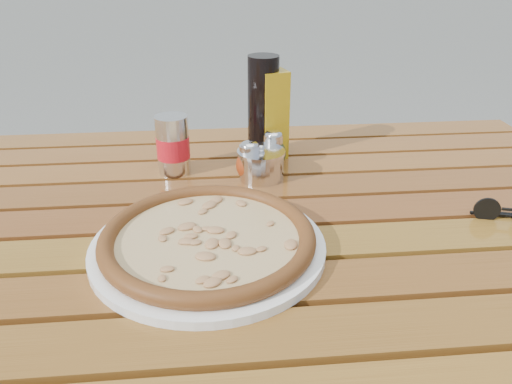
{
  "coord_description": "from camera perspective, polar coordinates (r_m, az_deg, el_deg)",
  "views": [
    {
      "loc": [
        -0.08,
        -0.77,
        1.18
      ],
      "look_at": [
        0.0,
        0.02,
        0.78
      ],
      "focal_mm": 35.0,
      "sensor_mm": 36.0,
      "label": 1
    }
  ],
  "objects": [
    {
      "name": "table",
      "position": [
        0.92,
        0.12,
        -6.48
      ],
      "size": [
        1.4,
        0.9,
        0.75
      ],
      "color": "#39200D",
      "rests_on": "ground"
    },
    {
      "name": "pizza",
      "position": [
        0.77,
        -5.53,
        -5.21
      ],
      "size": [
        0.38,
        0.38,
        0.03
      ],
      "rotation": [
        0.0,
        0.0,
        0.16
      ],
      "color": "beige",
      "rests_on": "plate"
    },
    {
      "name": "olive_oil_cruet",
      "position": [
        1.08,
        1.93,
        8.89
      ],
      "size": [
        0.07,
        0.07,
        0.21
      ],
      "rotation": [
        0.0,
        0.0,
        0.27
      ],
      "color": "#B08912",
      "rests_on": "table"
    },
    {
      "name": "parmesan_tin",
      "position": [
        1.0,
        0.59,
        3.23
      ],
      "size": [
        0.12,
        0.12,
        0.07
      ],
      "rotation": [
        0.0,
        0.0,
        0.28
      ],
      "color": "silver",
      "rests_on": "table"
    },
    {
      "name": "dark_bottle",
      "position": [
        1.08,
        0.82,
        9.6
      ],
      "size": [
        0.09,
        0.09,
        0.22
      ],
      "primitive_type": "cylinder",
      "rotation": [
        0.0,
        0.0,
        0.43
      ],
      "color": "black",
      "rests_on": "table"
    },
    {
      "name": "sunglasses",
      "position": [
        0.95,
        26.69,
        -2.05
      ],
      "size": [
        0.11,
        0.05,
        0.04
      ],
      "rotation": [
        0.0,
        0.0,
        -0.28
      ],
      "color": "black",
      "rests_on": "table"
    },
    {
      "name": "pepper_shaker",
      "position": [
        0.99,
        -0.75,
        3.53
      ],
      "size": [
        0.07,
        0.07,
        0.08
      ],
      "rotation": [
        0.0,
        0.0,
        0.23
      ],
      "color": "#A23812",
      "rests_on": "table"
    },
    {
      "name": "soda_can",
      "position": [
        1.03,
        -9.46,
        5.29
      ],
      "size": [
        0.08,
        0.08,
        0.12
      ],
      "rotation": [
        0.0,
        0.0,
        -0.25
      ],
      "color": "silver",
      "rests_on": "table"
    },
    {
      "name": "plate",
      "position": [
        0.78,
        -5.48,
        -6.2
      ],
      "size": [
        0.37,
        0.37,
        0.01
      ],
      "primitive_type": "cylinder",
      "rotation": [
        0.0,
        0.0,
        0.03
      ],
      "color": "white",
      "rests_on": "table"
    },
    {
      "name": "oregano_shaker",
      "position": [
        1.05,
        1.97,
        4.86
      ],
      "size": [
        0.06,
        0.06,
        0.08
      ],
      "rotation": [
        0.0,
        0.0,
        -0.09
      ],
      "color": "#37421A",
      "rests_on": "table"
    }
  ]
}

